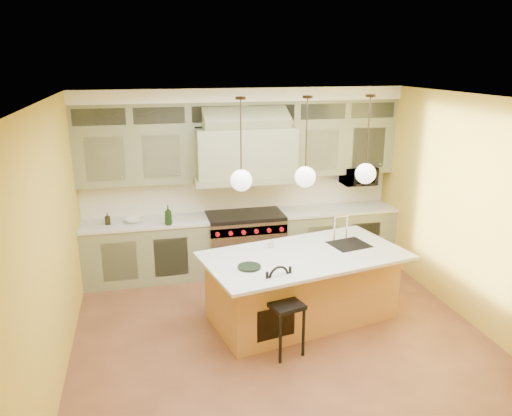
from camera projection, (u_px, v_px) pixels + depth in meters
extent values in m
plane|color=#552F1D|center=(282.00, 338.00, 6.15)|extent=(5.00, 5.00, 0.00)
plane|color=white|center=(286.00, 99.00, 5.32)|extent=(5.00, 5.00, 0.00)
plane|color=gold|center=(240.00, 178.00, 8.06)|extent=(5.00, 0.00, 5.00)
plane|color=gold|center=(386.00, 343.00, 3.40)|extent=(5.00, 0.00, 5.00)
plane|color=gold|center=(53.00, 245.00, 5.18)|extent=(0.00, 5.00, 5.00)
plane|color=gold|center=(474.00, 212.00, 6.28)|extent=(0.00, 5.00, 5.00)
cube|color=gray|center=(147.00, 251.00, 7.71)|extent=(1.90, 0.65, 0.90)
cube|color=gray|center=(335.00, 236.00, 8.39)|extent=(1.90, 0.65, 0.90)
cube|color=silver|center=(145.00, 223.00, 7.57)|extent=(1.90, 0.68, 0.04)
cube|color=silver|center=(336.00, 209.00, 8.25)|extent=(1.90, 0.68, 0.04)
cube|color=silver|center=(241.00, 192.00, 8.11)|extent=(5.00, 0.04, 0.56)
cube|color=gray|center=(135.00, 156.00, 7.41)|extent=(1.75, 0.35, 0.85)
cube|color=gray|center=(340.00, 147.00, 8.12)|extent=(1.75, 0.35, 0.85)
cube|color=gray|center=(245.00, 152.00, 7.59)|extent=(1.50, 0.70, 0.75)
cube|color=#757757|center=(245.00, 177.00, 7.71)|extent=(1.60, 0.76, 0.10)
cube|color=#333833|center=(242.00, 112.00, 7.59)|extent=(5.00, 0.35, 0.35)
cube|color=white|center=(242.00, 94.00, 7.49)|extent=(5.00, 0.47, 0.20)
cube|color=silver|center=(245.00, 244.00, 8.02)|extent=(1.20, 0.70, 0.90)
cube|color=black|center=(245.00, 215.00, 7.89)|extent=(1.20, 0.70, 0.06)
cube|color=silver|center=(249.00, 231.00, 7.63)|extent=(1.20, 0.06, 0.14)
cube|color=#AB7B3C|center=(302.00, 287.00, 6.53)|extent=(2.47, 1.54, 0.88)
cube|color=silver|center=(305.00, 256.00, 6.35)|extent=(2.77, 1.83, 0.04)
cube|color=black|center=(349.00, 246.00, 6.68)|extent=(0.57, 0.53, 0.05)
cylinder|color=black|center=(280.00, 339.00, 5.57)|extent=(0.04, 0.04, 0.60)
cylinder|color=black|center=(303.00, 332.00, 5.71)|extent=(0.04, 0.04, 0.60)
cylinder|color=black|center=(267.00, 327.00, 5.83)|extent=(0.04, 0.04, 0.60)
cylinder|color=black|center=(289.00, 321.00, 5.97)|extent=(0.04, 0.04, 0.60)
cube|color=black|center=(285.00, 305.00, 5.68)|extent=(0.45, 0.45, 0.05)
torus|color=black|center=(279.00, 277.00, 5.73)|extent=(0.26, 0.10, 0.27)
imported|color=black|center=(359.00, 176.00, 8.26)|extent=(0.54, 0.37, 0.30)
imported|color=black|center=(168.00, 215.00, 7.37)|extent=(0.12, 0.12, 0.30)
imported|color=black|center=(108.00, 219.00, 7.41)|extent=(0.08, 0.08, 0.17)
imported|color=silver|center=(134.00, 220.00, 7.51)|extent=(0.30, 0.30, 0.06)
imported|color=silver|center=(271.00, 244.00, 6.56)|extent=(0.11, 0.11, 0.09)
cylinder|color=#2D2319|center=(241.00, 98.00, 5.65)|extent=(0.12, 0.12, 0.03)
cylinder|color=#2D2319|center=(241.00, 137.00, 5.78)|extent=(0.02, 0.02, 0.93)
sphere|color=white|center=(241.00, 180.00, 5.93)|extent=(0.26, 0.26, 0.26)
cylinder|color=#2D2319|center=(308.00, 97.00, 5.83)|extent=(0.12, 0.12, 0.03)
cylinder|color=#2D2319|center=(306.00, 135.00, 5.96)|extent=(0.02, 0.02, 0.93)
sphere|color=white|center=(305.00, 177.00, 6.10)|extent=(0.26, 0.26, 0.26)
cylinder|color=#2D2319|center=(371.00, 96.00, 6.00)|extent=(0.12, 0.12, 0.03)
cylinder|color=#2D2319|center=(368.00, 133.00, 6.13)|extent=(0.02, 0.02, 0.93)
sphere|color=white|center=(366.00, 174.00, 6.28)|extent=(0.26, 0.26, 0.26)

